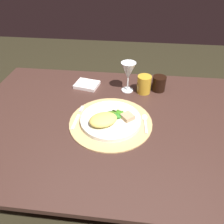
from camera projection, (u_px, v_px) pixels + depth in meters
ground_plane at (124, 206)px, 1.41m from camera, size 6.00×6.00×0.00m
dining_table at (128, 141)px, 1.05m from camera, size 1.48×0.89×0.72m
placemat at (111, 122)px, 0.96m from camera, size 0.36×0.36×0.01m
dinner_plate at (111, 120)px, 0.95m from camera, size 0.26×0.26×0.02m
pasta_serving at (103, 120)px, 0.91m from camera, size 0.15×0.14×0.04m
salad_greens at (116, 114)px, 0.95m from camera, size 0.09×0.07×0.03m
bread_piece at (128, 117)px, 0.94m from camera, size 0.07×0.07×0.02m
fork at (77, 118)px, 0.97m from camera, size 0.02×0.17×0.00m
spoon at (145, 120)px, 0.96m from camera, size 0.03×0.13×0.01m
napkin at (87, 85)px, 1.20m from camera, size 0.14×0.12×0.02m
wine_glass at (128, 72)px, 1.10m from camera, size 0.08×0.08×0.16m
amber_tumbler at (144, 84)px, 1.13m from camera, size 0.07×0.07×0.09m
dark_tumbler at (159, 84)px, 1.15m from camera, size 0.07×0.07×0.08m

